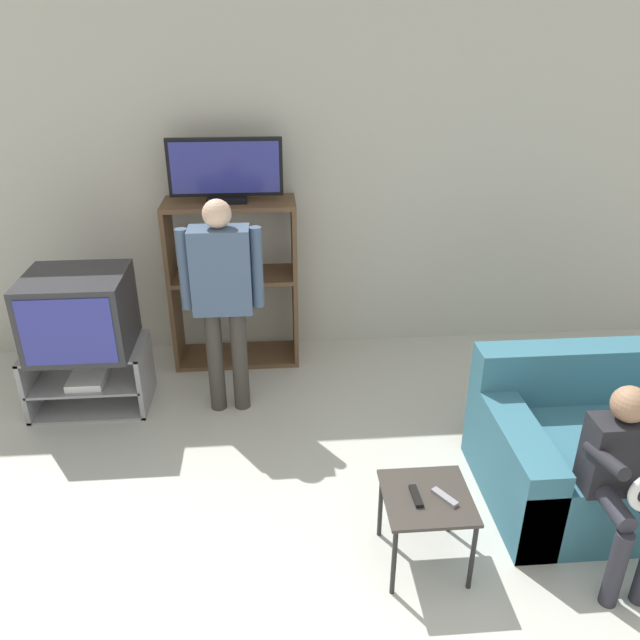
{
  "coord_description": "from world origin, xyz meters",
  "views": [
    {
      "loc": [
        -0.22,
        -1.46,
        2.47
      ],
      "look_at": [
        0.04,
        1.77,
        0.9
      ],
      "focal_mm": 35.0,
      "sensor_mm": 36.0,
      "label": 1
    }
  ],
  "objects_px": {
    "media_shelf": "(234,282)",
    "couch": "(611,451)",
    "tv_stand": "(90,377)",
    "remote_control_black": "(416,496)",
    "television_main": "(79,313)",
    "snack_table": "(427,505)",
    "television_flat": "(225,172)",
    "person_standing_adult": "(222,290)",
    "remote_control_white": "(445,497)",
    "person_seated_child": "(624,472)"
  },
  "relations": [
    {
      "from": "snack_table",
      "to": "person_seated_child",
      "type": "relative_size",
      "value": 0.43
    },
    {
      "from": "television_main",
      "to": "tv_stand",
      "type": "bearing_deg",
      "value": 126.6
    },
    {
      "from": "tv_stand",
      "to": "television_flat",
      "type": "distance_m",
      "value": 1.72
    },
    {
      "from": "television_flat",
      "to": "remote_control_black",
      "type": "relative_size",
      "value": 5.61
    },
    {
      "from": "snack_table",
      "to": "remote_control_white",
      "type": "bearing_deg",
      "value": -20.01
    },
    {
      "from": "tv_stand",
      "to": "remote_control_black",
      "type": "distance_m",
      "value": 2.51
    },
    {
      "from": "remote_control_black",
      "to": "person_seated_child",
      "type": "bearing_deg",
      "value": -8.2
    },
    {
      "from": "couch",
      "to": "remote_control_white",
      "type": "bearing_deg",
      "value": -156.97
    },
    {
      "from": "couch",
      "to": "television_flat",
      "type": "bearing_deg",
      "value": 141.35
    },
    {
      "from": "remote_control_black",
      "to": "person_seated_child",
      "type": "height_order",
      "value": "person_seated_child"
    },
    {
      "from": "media_shelf",
      "to": "person_seated_child",
      "type": "distance_m",
      "value": 2.96
    },
    {
      "from": "media_shelf",
      "to": "remote_control_black",
      "type": "height_order",
      "value": "media_shelf"
    },
    {
      "from": "couch",
      "to": "person_seated_child",
      "type": "xyz_separation_m",
      "value": [
        -0.28,
        -0.54,
        0.32
      ]
    },
    {
      "from": "person_standing_adult",
      "to": "person_seated_child",
      "type": "relative_size",
      "value": 1.51
    },
    {
      "from": "tv_stand",
      "to": "couch",
      "type": "relative_size",
      "value": 0.56
    },
    {
      "from": "remote_control_white",
      "to": "person_seated_child",
      "type": "distance_m",
      "value": 0.83
    },
    {
      "from": "media_shelf",
      "to": "tv_stand",
      "type": "bearing_deg",
      "value": -148.91
    },
    {
      "from": "remote_control_black",
      "to": "person_seated_child",
      "type": "distance_m",
      "value": 0.96
    },
    {
      "from": "tv_stand",
      "to": "person_seated_child",
      "type": "distance_m",
      "value": 3.36
    },
    {
      "from": "snack_table",
      "to": "remote_control_white",
      "type": "relative_size",
      "value": 2.92
    },
    {
      "from": "tv_stand",
      "to": "remote_control_white",
      "type": "bearing_deg",
      "value": -37.8
    },
    {
      "from": "media_shelf",
      "to": "couch",
      "type": "bearing_deg",
      "value": -38.76
    },
    {
      "from": "snack_table",
      "to": "television_flat",
      "type": "bearing_deg",
      "value": 114.89
    },
    {
      "from": "tv_stand",
      "to": "person_standing_adult",
      "type": "distance_m",
      "value": 1.18
    },
    {
      "from": "person_standing_adult",
      "to": "remote_control_white",
      "type": "bearing_deg",
      "value": -53.59
    },
    {
      "from": "television_flat",
      "to": "remote_control_white",
      "type": "height_order",
      "value": "television_flat"
    },
    {
      "from": "media_shelf",
      "to": "couch",
      "type": "height_order",
      "value": "media_shelf"
    },
    {
      "from": "television_flat",
      "to": "media_shelf",
      "type": "bearing_deg",
      "value": 1.43
    },
    {
      "from": "television_main",
      "to": "person_standing_adult",
      "type": "distance_m",
      "value": 0.97
    },
    {
      "from": "television_flat",
      "to": "tv_stand",
      "type": "bearing_deg",
      "value": -148.7
    },
    {
      "from": "person_standing_adult",
      "to": "person_seated_child",
      "type": "bearing_deg",
      "value": -39.38
    },
    {
      "from": "tv_stand",
      "to": "person_seated_child",
      "type": "xyz_separation_m",
      "value": [
        2.88,
        -1.68,
        0.36
      ]
    },
    {
      "from": "snack_table",
      "to": "couch",
      "type": "height_order",
      "value": "couch"
    },
    {
      "from": "snack_table",
      "to": "remote_control_black",
      "type": "relative_size",
      "value": 2.92
    },
    {
      "from": "snack_table",
      "to": "television_main",
      "type": "bearing_deg",
      "value": 141.77
    },
    {
      "from": "tv_stand",
      "to": "remote_control_black",
      "type": "relative_size",
      "value": 5.49
    },
    {
      "from": "tv_stand",
      "to": "person_seated_child",
      "type": "bearing_deg",
      "value": -30.25
    },
    {
      "from": "remote_control_black",
      "to": "person_seated_child",
      "type": "xyz_separation_m",
      "value": [
        0.94,
        -0.09,
        0.16
      ]
    },
    {
      "from": "television_main",
      "to": "remote_control_black",
      "type": "bearing_deg",
      "value": -39.21
    },
    {
      "from": "television_main",
      "to": "media_shelf",
      "type": "relative_size",
      "value": 0.5
    },
    {
      "from": "television_main",
      "to": "television_flat",
      "type": "bearing_deg",
      "value": 32.34
    },
    {
      "from": "television_flat",
      "to": "person_seated_child",
      "type": "bearing_deg",
      "value": -50.23
    },
    {
      "from": "television_main",
      "to": "remote_control_white",
      "type": "relative_size",
      "value": 4.5
    },
    {
      "from": "television_main",
      "to": "snack_table",
      "type": "bearing_deg",
      "value": -38.23
    },
    {
      "from": "media_shelf",
      "to": "person_seated_child",
      "type": "xyz_separation_m",
      "value": [
        1.89,
        -2.28,
        -0.07
      ]
    },
    {
      "from": "television_main",
      "to": "person_standing_adult",
      "type": "height_order",
      "value": "person_standing_adult"
    },
    {
      "from": "tv_stand",
      "to": "remote_control_black",
      "type": "bearing_deg",
      "value": -39.32
    },
    {
      "from": "television_main",
      "to": "person_seated_child",
      "type": "height_order",
      "value": "same"
    },
    {
      "from": "television_main",
      "to": "snack_table",
      "type": "relative_size",
      "value": 1.54
    },
    {
      "from": "person_standing_adult",
      "to": "couch",
      "type": "bearing_deg",
      "value": -25.22
    }
  ]
}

